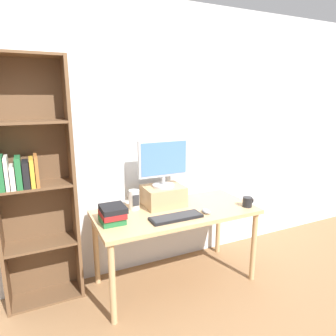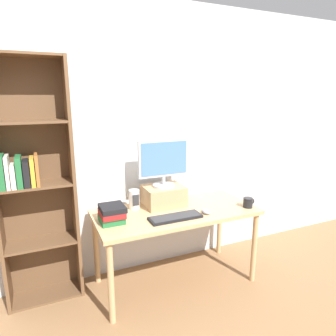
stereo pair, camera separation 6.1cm
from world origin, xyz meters
The scene contains 11 objects.
ground_plane centered at (0.00, 0.00, 0.00)m, with size 12.00×12.00×0.00m, color olive.
back_wall centered at (0.00, 0.44, 1.30)m, with size 7.00×0.08×2.60m.
desk centered at (0.00, 0.00, 0.65)m, with size 1.47×0.68×0.72m.
bookshelf_unit centered at (-1.16, 0.29, 1.04)m, with size 0.61×0.28×2.04m.
riser_box centered at (-0.05, 0.17, 0.82)m, with size 0.37×0.30×0.19m.
computer_monitor centered at (-0.05, 0.17, 1.15)m, with size 0.49×0.21×0.44m.
keyboard centered at (-0.08, -0.17, 0.74)m, with size 0.46×0.16×0.02m.
computer_mouse centered at (0.21, -0.17, 0.74)m, with size 0.06×0.10×0.04m.
book_stack centered at (-0.59, -0.02, 0.80)m, with size 0.20×0.23×0.14m.
coffee_mug centered at (0.65, -0.20, 0.77)m, with size 0.12×0.09×0.09m.
desk_speaker centered at (-0.33, 0.19, 0.82)m, with size 0.10×0.10×0.18m.
Camera 1 is at (-1.16, -2.28, 1.73)m, focal length 32.00 mm.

